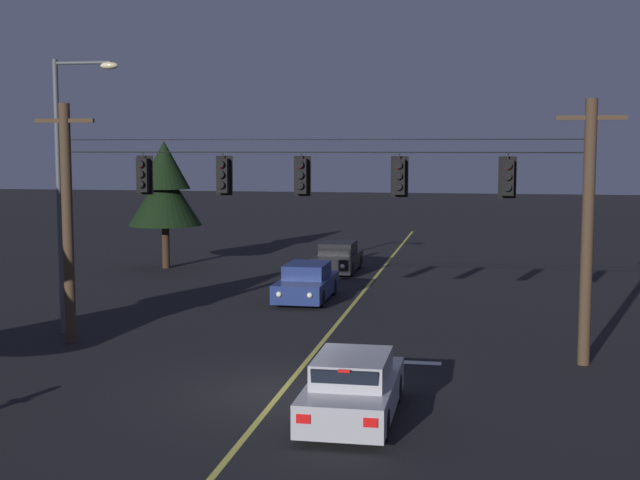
{
  "coord_description": "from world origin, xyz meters",
  "views": [
    {
      "loc": [
        4.56,
        -19.71,
        5.8
      ],
      "look_at": [
        0.0,
        5.09,
        3.1
      ],
      "focal_mm": 49.27,
      "sensor_mm": 36.0,
      "label": 1
    }
  ],
  "objects_px": {
    "traffic_light_leftmost": "(143,175)",
    "tree_verge_far": "(165,188)",
    "traffic_light_rightmost": "(508,177)",
    "traffic_light_centre": "(301,176)",
    "street_lamp_corner": "(67,172)",
    "traffic_light_left_inner": "(223,176)",
    "car_oncoming_trailing": "(338,258)",
    "traffic_light_right_inner": "(399,177)",
    "car_oncoming_lead": "(306,283)",
    "car_waiting_near_lane": "(353,388)"
  },
  "relations": [
    {
      "from": "traffic_light_leftmost",
      "to": "tree_verge_far",
      "type": "bearing_deg",
      "value": 108.37
    },
    {
      "from": "traffic_light_rightmost",
      "to": "traffic_light_centre",
      "type": "bearing_deg",
      "value": 180.0
    },
    {
      "from": "street_lamp_corner",
      "to": "tree_verge_far",
      "type": "distance_m",
      "value": 14.77
    },
    {
      "from": "traffic_light_leftmost",
      "to": "traffic_light_left_inner",
      "type": "distance_m",
      "value": 2.37
    },
    {
      "from": "traffic_light_leftmost",
      "to": "traffic_light_rightmost",
      "type": "bearing_deg",
      "value": 0.0
    },
    {
      "from": "car_oncoming_trailing",
      "to": "street_lamp_corner",
      "type": "bearing_deg",
      "value": -112.18
    },
    {
      "from": "traffic_light_leftmost",
      "to": "traffic_light_rightmost",
      "type": "xyz_separation_m",
      "value": [
        10.21,
        0.0,
        0.0
      ]
    },
    {
      "from": "traffic_light_leftmost",
      "to": "traffic_light_left_inner",
      "type": "height_order",
      "value": "same"
    },
    {
      "from": "traffic_light_left_inner",
      "to": "traffic_light_rightmost",
      "type": "distance_m",
      "value": 7.83
    },
    {
      "from": "street_lamp_corner",
      "to": "traffic_light_rightmost",
      "type": "bearing_deg",
      "value": -5.4
    },
    {
      "from": "traffic_light_leftmost",
      "to": "traffic_light_left_inner",
      "type": "relative_size",
      "value": 1.0
    },
    {
      "from": "traffic_light_right_inner",
      "to": "street_lamp_corner",
      "type": "relative_size",
      "value": 0.15
    },
    {
      "from": "traffic_light_centre",
      "to": "traffic_light_right_inner",
      "type": "bearing_deg",
      "value": 0.0
    },
    {
      "from": "traffic_light_rightmost",
      "to": "car_oncoming_lead",
      "type": "height_order",
      "value": "traffic_light_rightmost"
    },
    {
      "from": "car_oncoming_lead",
      "to": "car_oncoming_trailing",
      "type": "distance_m",
      "value": 7.57
    },
    {
      "from": "car_oncoming_trailing",
      "to": "car_oncoming_lead",
      "type": "bearing_deg",
      "value": -89.78
    },
    {
      "from": "traffic_light_rightmost",
      "to": "car_waiting_near_lane",
      "type": "xyz_separation_m",
      "value": [
        -3.3,
        -5.66,
        -4.33
      ]
    },
    {
      "from": "traffic_light_leftmost",
      "to": "car_waiting_near_lane",
      "type": "bearing_deg",
      "value": -39.36
    },
    {
      "from": "traffic_light_left_inner",
      "to": "car_oncoming_trailing",
      "type": "xyz_separation_m",
      "value": [
        0.69,
        15.94,
        -4.33
      ]
    },
    {
      "from": "traffic_light_rightmost",
      "to": "tree_verge_far",
      "type": "xyz_separation_m",
      "value": [
        -15.45,
        15.78,
        -1.13
      ]
    },
    {
      "from": "traffic_light_centre",
      "to": "traffic_light_rightmost",
      "type": "distance_m",
      "value": 5.58
    },
    {
      "from": "traffic_light_left_inner",
      "to": "traffic_light_right_inner",
      "type": "bearing_deg",
      "value": 0.0
    },
    {
      "from": "traffic_light_rightmost",
      "to": "car_waiting_near_lane",
      "type": "height_order",
      "value": "traffic_light_rightmost"
    },
    {
      "from": "street_lamp_corner",
      "to": "traffic_light_leftmost",
      "type": "bearing_deg",
      "value": -22.95
    },
    {
      "from": "car_oncoming_trailing",
      "to": "street_lamp_corner",
      "type": "xyz_separation_m",
      "value": [
        -5.99,
        -14.7,
        4.37
      ]
    },
    {
      "from": "traffic_light_centre",
      "to": "car_waiting_near_lane",
      "type": "distance_m",
      "value": 7.48
    },
    {
      "from": "traffic_light_left_inner",
      "to": "traffic_light_rightmost",
      "type": "xyz_separation_m",
      "value": [
        7.83,
        0.0,
        0.0
      ]
    },
    {
      "from": "traffic_light_rightmost",
      "to": "car_oncoming_trailing",
      "type": "bearing_deg",
      "value": 114.14
    },
    {
      "from": "traffic_light_left_inner",
      "to": "tree_verge_far",
      "type": "height_order",
      "value": "tree_verge_far"
    },
    {
      "from": "traffic_light_rightmost",
      "to": "car_oncoming_trailing",
      "type": "xyz_separation_m",
      "value": [
        -7.14,
        15.94,
        -4.33
      ]
    },
    {
      "from": "traffic_light_centre",
      "to": "tree_verge_far",
      "type": "relative_size",
      "value": 0.2
    },
    {
      "from": "traffic_light_leftmost",
      "to": "car_oncoming_lead",
      "type": "relative_size",
      "value": 0.28
    },
    {
      "from": "traffic_light_left_inner",
      "to": "tree_verge_far",
      "type": "distance_m",
      "value": 17.55
    },
    {
      "from": "traffic_light_left_inner",
      "to": "traffic_light_centre",
      "type": "relative_size",
      "value": 1.0
    },
    {
      "from": "car_oncoming_lead",
      "to": "street_lamp_corner",
      "type": "distance_m",
      "value": 10.31
    },
    {
      "from": "traffic_light_right_inner",
      "to": "tree_verge_far",
      "type": "distance_m",
      "value": 20.2
    },
    {
      "from": "traffic_light_leftmost",
      "to": "traffic_light_centre",
      "type": "height_order",
      "value": "same"
    },
    {
      "from": "traffic_light_left_inner",
      "to": "traffic_light_centre",
      "type": "distance_m",
      "value": 2.25
    },
    {
      "from": "traffic_light_leftmost",
      "to": "car_oncoming_trailing",
      "type": "bearing_deg",
      "value": 79.13
    },
    {
      "from": "traffic_light_left_inner",
      "to": "tree_verge_far",
      "type": "bearing_deg",
      "value": 115.75
    },
    {
      "from": "traffic_light_left_inner",
      "to": "car_oncoming_trailing",
      "type": "bearing_deg",
      "value": 87.52
    },
    {
      "from": "car_oncoming_lead",
      "to": "traffic_light_centre",
      "type": "bearing_deg",
      "value": -79.62
    },
    {
      "from": "traffic_light_right_inner",
      "to": "car_waiting_near_lane",
      "type": "distance_m",
      "value": 7.14
    },
    {
      "from": "traffic_light_centre",
      "to": "car_oncoming_lead",
      "type": "distance_m",
      "value": 9.55
    },
    {
      "from": "traffic_light_left_inner",
      "to": "car_oncoming_lead",
      "type": "height_order",
      "value": "traffic_light_left_inner"
    },
    {
      "from": "traffic_light_left_inner",
      "to": "car_oncoming_trailing",
      "type": "height_order",
      "value": "traffic_light_left_inner"
    },
    {
      "from": "traffic_light_leftmost",
      "to": "tree_verge_far",
      "type": "xyz_separation_m",
      "value": [
        -5.24,
        15.78,
        -1.13
      ]
    },
    {
      "from": "traffic_light_left_inner",
      "to": "car_waiting_near_lane",
      "type": "distance_m",
      "value": 8.45
    },
    {
      "from": "traffic_light_left_inner",
      "to": "car_waiting_near_lane",
      "type": "height_order",
      "value": "traffic_light_left_inner"
    },
    {
      "from": "car_oncoming_trailing",
      "to": "traffic_light_centre",
      "type": "bearing_deg",
      "value": -84.4
    }
  ]
}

